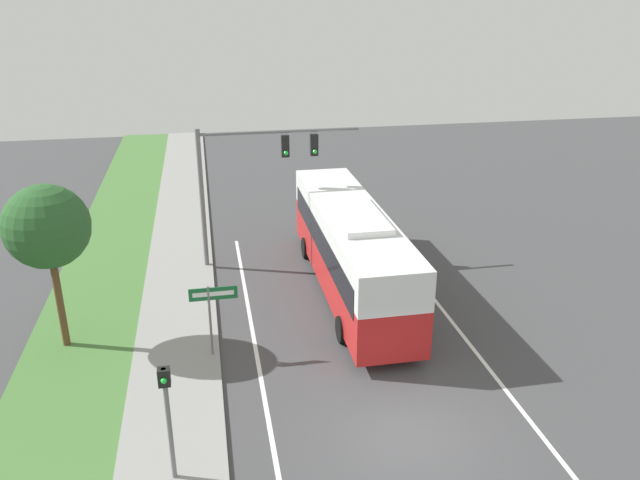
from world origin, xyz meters
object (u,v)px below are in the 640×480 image
(pedestrian_signal, at_px, (167,407))
(bus, at_px, (350,245))
(street_sign, at_px, (212,306))
(signal_gantry, at_px, (251,167))

(pedestrian_signal, bearing_deg, bus, 54.62)
(bus, distance_m, street_sign, 6.69)
(signal_gantry, bearing_deg, pedestrian_signal, -103.92)
(bus, relative_size, signal_gantry, 1.77)
(signal_gantry, xyz_separation_m, street_sign, (-2.00, -7.34, -2.51))
(bus, distance_m, pedestrian_signal, 11.44)
(street_sign, bearing_deg, signal_gantry, 74.76)
(bus, height_order, signal_gantry, signal_gantry)
(pedestrian_signal, bearing_deg, street_sign, 77.88)
(bus, bearing_deg, signal_gantry, 134.83)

